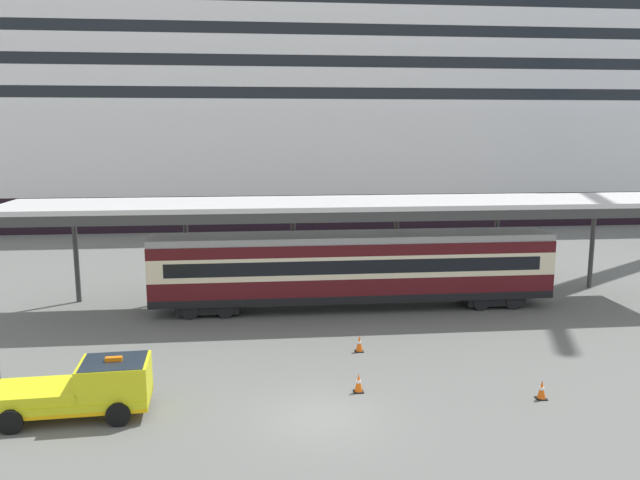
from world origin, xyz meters
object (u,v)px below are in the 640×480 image
train_carriage (353,267)px  cruise_ship (322,107)px  service_truck (87,387)px  traffic_cone_near (542,390)px  traffic_cone_mid (359,344)px  traffic_cone_far (359,383)px

train_carriage → cruise_ship: bearing=86.1°
service_truck → traffic_cone_near: 15.98m
traffic_cone_mid → traffic_cone_far: size_ratio=1.04×
cruise_ship → traffic_cone_far: size_ratio=169.80×
cruise_ship → service_truck: bearing=-105.0°
train_carriage → traffic_cone_near: bearing=-68.2°
cruise_ship → service_truck: 53.86m
train_carriage → traffic_cone_far: bearing=-97.9°
service_truck → traffic_cone_mid: bearing=26.9°
cruise_ship → traffic_cone_mid: 47.32m
train_carriage → traffic_cone_mid: (-0.78, -6.76, -1.94)m
cruise_ship → traffic_cone_far: (-4.16, -50.01, -11.69)m
cruise_ship → train_carriage: size_ratio=5.75×
train_carriage → traffic_cone_near: 13.44m
cruise_ship → traffic_cone_far: 51.52m
traffic_cone_near → traffic_cone_far: bearing=168.6°
train_carriage → traffic_cone_mid: train_carriage is taller
cruise_ship → traffic_cone_far: cruise_ship is taller
cruise_ship → traffic_cone_near: cruise_ship is taller
service_truck → traffic_cone_mid: (10.24, 5.19, -0.62)m
service_truck → traffic_cone_near: size_ratio=7.45×
train_carriage → traffic_cone_far: 11.31m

